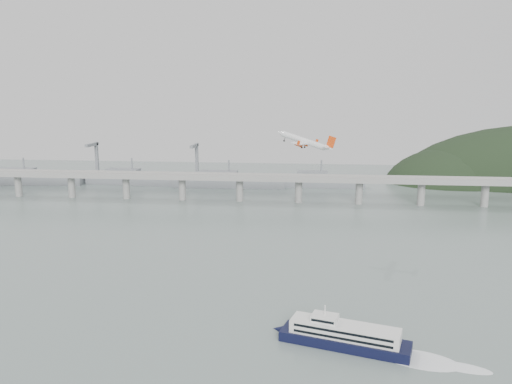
# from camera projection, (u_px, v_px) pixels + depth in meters

# --- Properties ---
(ground) EXTENTS (900.00, 900.00, 0.00)m
(ground) POSITION_uv_depth(u_px,v_px,m) (243.00, 292.00, 227.07)
(ground) COLOR slate
(ground) RESTS_ON ground
(bridge) EXTENTS (800.00, 22.00, 23.90)m
(bridge) POSITION_uv_depth(u_px,v_px,m) (274.00, 181.00, 419.15)
(bridge) COLOR gray
(bridge) RESTS_ON ground
(distant_fleet) EXTENTS (453.00, 60.90, 40.00)m
(distant_fleet) POSITION_uv_depth(u_px,v_px,m) (126.00, 179.00, 501.50)
(distant_fleet) COLOR slate
(distant_fleet) RESTS_ON ground
(ferry) EXTENTS (74.07, 28.34, 14.26)m
(ferry) POSITION_uv_depth(u_px,v_px,m) (344.00, 336.00, 177.14)
(ferry) COLOR black
(ferry) RESTS_ON ground
(airliner) EXTENTS (33.52, 31.16, 11.90)m
(airliner) POSITION_uv_depth(u_px,v_px,m) (305.00, 141.00, 274.42)
(airliner) COLOR white
(airliner) RESTS_ON ground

